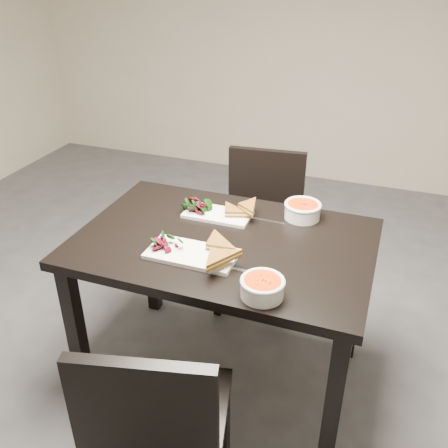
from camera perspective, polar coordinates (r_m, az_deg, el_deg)
name	(u,v)px	position (r m, az deg, el deg)	size (l,w,h in m)	color
ground	(194,369)	(2.50, -3.46, -16.36)	(5.00, 5.00, 0.00)	#47474C
table	(224,259)	(2.06, 0.00, -4.10)	(1.20, 0.80, 0.75)	black
chair_near	(157,423)	(1.68, -7.75, -21.83)	(0.51, 0.51, 0.85)	black
chair_far	(261,220)	(2.71, 4.35, 0.49)	(0.46, 0.46, 0.85)	black
plate_near	(192,254)	(1.90, -3.74, -3.49)	(0.35, 0.17, 0.02)	white
sandwich_near	(209,247)	(1.87, -1.76, -2.69)	(0.17, 0.13, 0.06)	#9D6821
salad_near	(168,242)	(1.92, -6.51, -2.11)	(0.11, 0.10, 0.05)	black
soup_bowl_near	(262,287)	(1.68, 4.47, -7.23)	(0.15, 0.15, 0.07)	white
cutlery_near	(247,272)	(1.81, 2.64, -5.53)	(0.18, 0.02, 0.00)	silver
plate_far	(218,214)	(2.18, -0.73, 1.11)	(0.29, 0.15, 0.01)	white
sandwich_far	(230,212)	(2.13, 0.75, 1.39)	(0.15, 0.11, 0.05)	#9D6821
salad_far	(197,205)	(2.20, -3.17, 2.16)	(0.09, 0.08, 0.04)	black
soup_bowl_far	(303,210)	(2.18, 9.08, 1.66)	(0.16, 0.16, 0.07)	white
cutlery_far	(264,220)	(2.15, 4.66, 0.44)	(0.18, 0.02, 0.00)	silver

